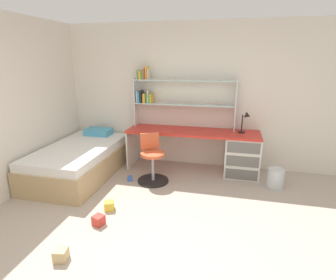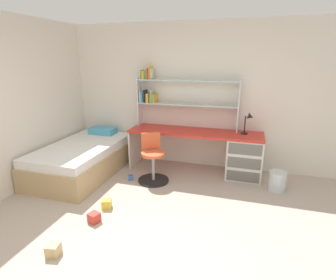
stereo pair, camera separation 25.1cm
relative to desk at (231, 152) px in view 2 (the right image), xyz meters
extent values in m
cube|color=#B2A393|center=(-0.71, -2.46, -0.44)|extent=(5.82, 6.59, 0.02)
cube|color=silver|center=(-0.71, 0.36, 0.89)|extent=(5.82, 0.06, 2.63)
cube|color=red|center=(-0.65, 0.00, 0.31)|extent=(2.36, 0.62, 0.04)
cube|color=silver|center=(0.24, 0.00, -0.07)|extent=(0.59, 0.59, 0.71)
cube|color=silver|center=(-1.82, 0.00, -0.07)|extent=(0.03, 0.56, 0.71)
cube|color=#64625E|center=(0.24, -0.30, -0.31)|extent=(0.53, 0.01, 0.18)
cube|color=#64625E|center=(0.24, -0.30, -0.07)|extent=(0.53, 0.01, 0.18)
cube|color=#64625E|center=(0.24, -0.30, 0.17)|extent=(0.53, 0.01, 0.18)
cube|color=silver|center=(-1.77, 0.19, 0.78)|extent=(0.02, 0.22, 0.90)
cube|color=silver|center=(0.07, 0.19, 0.78)|extent=(0.02, 0.22, 0.90)
cube|color=silver|center=(-0.85, 0.19, 0.77)|extent=(1.82, 0.22, 0.02)
cube|color=silver|center=(-0.85, 0.19, 1.20)|extent=(1.82, 0.22, 0.02)
cube|color=beige|center=(-1.73, 0.19, 0.88)|extent=(0.02, 0.17, 0.22)
cube|color=#338CBF|center=(-1.70, 0.19, 0.87)|extent=(0.04, 0.18, 0.20)
cube|color=#26262D|center=(-1.65, 0.19, 0.89)|extent=(0.03, 0.16, 0.23)
cube|color=#26262D|center=(-1.62, 0.19, 0.86)|extent=(0.02, 0.13, 0.16)
cube|color=gold|center=(-1.59, 0.19, 0.86)|extent=(0.04, 0.20, 0.17)
cube|color=#4CA559|center=(-1.55, 0.19, 0.86)|extent=(0.02, 0.14, 0.16)
cube|color=beige|center=(-1.52, 0.19, 0.89)|extent=(0.02, 0.12, 0.24)
cube|color=#4CA559|center=(-1.49, 0.19, 0.86)|extent=(0.03, 0.18, 0.17)
cube|color=gold|center=(-1.46, 0.19, 0.86)|extent=(0.02, 0.20, 0.17)
cube|color=beige|center=(-1.73, 0.19, 1.28)|extent=(0.02, 0.12, 0.16)
cube|color=#4CA559|center=(-1.70, 0.19, 1.29)|extent=(0.03, 0.13, 0.16)
cube|color=gold|center=(-1.66, 0.19, 1.28)|extent=(0.04, 0.19, 0.15)
cube|color=#4CA559|center=(-1.61, 0.19, 1.29)|extent=(0.04, 0.15, 0.17)
cube|color=red|center=(-1.57, 0.19, 1.30)|extent=(0.03, 0.20, 0.19)
cube|color=gold|center=(-1.54, 0.19, 1.32)|extent=(0.02, 0.19, 0.23)
cube|color=beige|center=(-1.51, 0.19, 1.30)|extent=(0.02, 0.13, 0.19)
cylinder|color=black|center=(0.20, 0.08, 0.34)|extent=(0.12, 0.12, 0.02)
cylinder|color=black|center=(0.20, 0.08, 0.49)|extent=(0.02, 0.02, 0.30)
cone|color=black|center=(0.28, 0.03, 0.64)|extent=(0.12, 0.11, 0.13)
cylinder|color=black|center=(-1.21, -0.65, -0.41)|extent=(0.52, 0.52, 0.03)
cylinder|color=#A5A8AD|center=(-1.21, -0.65, -0.19)|extent=(0.05, 0.05, 0.47)
cylinder|color=#D85933|center=(-1.21, -0.65, 0.07)|extent=(0.40, 0.40, 0.05)
cube|color=#D85933|center=(-1.30, -0.49, 0.24)|extent=(0.29, 0.20, 0.28)
cube|color=tan|center=(-2.54, -0.68, -0.23)|extent=(1.13, 1.99, 0.40)
cube|color=white|center=(-2.54, -0.68, 0.04)|extent=(1.07, 1.93, 0.14)
cube|color=#4CA5CC|center=(-2.54, 0.06, 0.17)|extent=(0.50, 0.32, 0.12)
cylinder|color=silver|center=(0.76, -0.41, -0.27)|extent=(0.26, 0.26, 0.31)
cube|color=#3860B7|center=(-1.60, -0.71, -0.38)|extent=(0.11, 0.11, 0.08)
cube|color=gold|center=(-1.55, -1.64, -0.36)|extent=(0.16, 0.16, 0.12)
cube|color=red|center=(-1.53, -1.99, -0.36)|extent=(0.16, 0.16, 0.13)
cube|color=tan|center=(-1.61, -2.64, -0.36)|extent=(0.15, 0.15, 0.13)
camera|label=1|loc=(-0.02, -4.59, 1.57)|focal=28.51mm
camera|label=2|loc=(0.22, -4.53, 1.57)|focal=28.51mm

